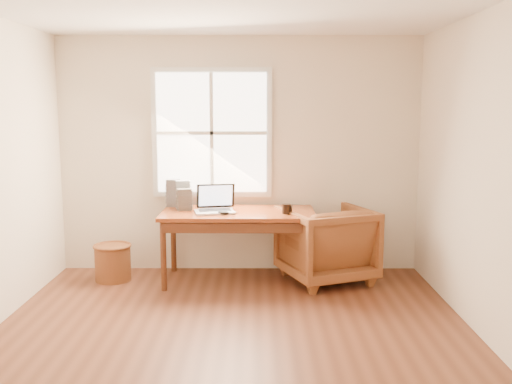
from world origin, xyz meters
TOP-DOWN VIEW (x-y plane):
  - room_shell at (-0.02, 0.16)m, footprint 4.04×4.54m
  - desk at (0.00, 1.80)m, footprint 1.60×0.80m
  - armchair at (0.93, 1.79)m, footprint 1.12×1.13m
  - wicker_stool at (-1.34, 1.80)m, footprint 0.41×0.41m
  - laptop at (-0.24, 1.70)m, footprint 0.51×0.52m
  - mouse at (-0.14, 1.60)m, footprint 0.13×0.09m
  - coffee_mug at (0.50, 1.67)m, footprint 0.10×0.10m
  - cd_stack_a at (-0.60, 2.00)m, footprint 0.17×0.16m
  - cd_stack_b at (-0.57, 1.87)m, footprint 0.18×0.17m
  - cd_stack_c at (-0.72, 2.09)m, footprint 0.15×0.14m
  - cd_stack_d at (-0.30, 2.07)m, footprint 0.14×0.12m

SIDE VIEW (x-z plane):
  - wicker_stool at x=-1.34m, z-range 0.00..0.38m
  - armchair at x=0.93m, z-range 0.00..0.80m
  - desk at x=0.00m, z-range 0.71..0.75m
  - mouse at x=-0.14m, z-range 0.75..0.79m
  - coffee_mug at x=0.50m, z-range 0.75..0.85m
  - cd_stack_d at x=-0.30m, z-range 0.75..0.91m
  - cd_stack_b at x=-0.57m, z-range 0.75..0.98m
  - cd_stack_a at x=-0.60m, z-range 0.75..1.05m
  - cd_stack_c at x=-0.72m, z-range 0.75..1.05m
  - laptop at x=-0.24m, z-range 0.75..1.07m
  - room_shell at x=-0.02m, z-range 0.00..2.64m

